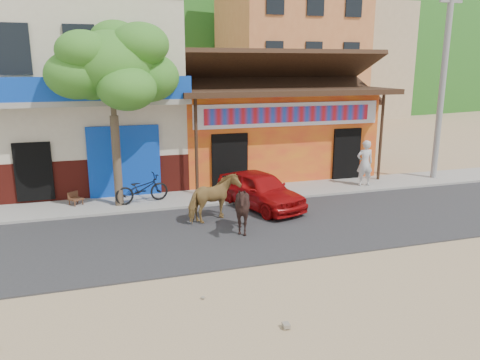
% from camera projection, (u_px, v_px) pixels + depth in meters
% --- Properties ---
extents(ground, '(120.00, 120.00, 0.00)m').
position_uv_depth(ground, '(321.00, 258.00, 11.73)').
color(ground, '#9E825B').
rests_on(ground, ground).
extents(road, '(60.00, 5.00, 0.04)m').
position_uv_depth(road, '(283.00, 225.00, 14.04)').
color(road, '#28282B').
rests_on(road, ground).
extents(sidewalk, '(60.00, 2.00, 0.12)m').
position_uv_depth(sidewalk, '(247.00, 194.00, 17.28)').
color(sidewalk, gray).
rests_on(sidewalk, ground).
extents(dance_club, '(8.00, 6.00, 3.60)m').
position_uv_depth(dance_club, '(262.00, 131.00, 21.14)').
color(dance_club, orange).
rests_on(dance_club, ground).
extents(cafe_building, '(7.00, 6.00, 7.00)m').
position_uv_depth(cafe_building, '(85.00, 96.00, 18.59)').
color(cafe_building, beige).
rests_on(cafe_building, ground).
extents(apartment_front, '(9.00, 9.00, 12.00)m').
position_uv_depth(apartment_front, '(287.00, 47.00, 35.12)').
color(apartment_front, '#CC723F').
rests_on(apartment_front, ground).
extents(apartment_rear, '(8.00, 8.00, 10.00)m').
position_uv_depth(apartment_rear, '(352.00, 61.00, 43.51)').
color(apartment_rear, tan).
rests_on(apartment_rear, ground).
extents(hillside, '(100.00, 40.00, 24.00)m').
position_uv_depth(hillside, '(122.00, 17.00, 73.78)').
color(hillside, '#194C14').
rests_on(hillside, ground).
extents(tree, '(3.00, 3.00, 6.00)m').
position_uv_depth(tree, '(114.00, 116.00, 15.04)').
color(tree, '#2D721E').
rests_on(tree, sidewalk).
extents(utility_pole, '(0.24, 0.24, 8.00)m').
position_uv_depth(utility_pole, '(443.00, 80.00, 18.65)').
color(utility_pole, gray).
rests_on(utility_pole, sidewalk).
extents(cow_tan, '(1.84, 1.43, 1.42)m').
position_uv_depth(cow_tan, '(214.00, 198.00, 14.26)').
color(cow_tan, olive).
rests_on(cow_tan, road).
extents(cow_dark, '(1.72, 1.67, 1.45)m').
position_uv_depth(cow_dark, '(243.00, 209.00, 13.20)').
color(cow_dark, black).
rests_on(cow_dark, road).
extents(red_car, '(2.50, 3.88, 1.23)m').
position_uv_depth(red_car, '(260.00, 190.00, 15.64)').
color(red_car, '#A10B0D').
rests_on(red_car, road).
extents(scooter, '(1.95, 1.04, 0.97)m').
position_uv_depth(scooter, '(142.00, 189.00, 15.93)').
color(scooter, black).
rests_on(scooter, sidewalk).
extents(pedestrian, '(0.70, 0.51, 1.79)m').
position_uv_depth(pedestrian, '(365.00, 163.00, 18.10)').
color(pedestrian, silver).
rests_on(pedestrian, sidewalk).
extents(cafe_chair_right, '(0.53, 0.53, 0.81)m').
position_uv_depth(cafe_chair_right, '(75.00, 193.00, 15.67)').
color(cafe_chair_right, '#492C18').
rests_on(cafe_chair_right, sidewalk).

